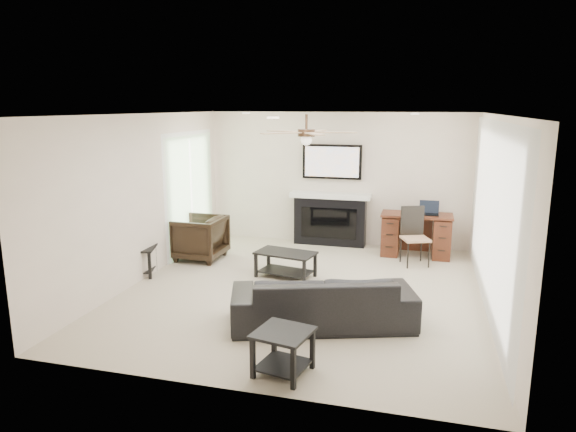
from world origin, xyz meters
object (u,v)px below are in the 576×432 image
armchair (199,238)px  fireplace_unit (330,196)px  desk (416,235)px  coffee_table (286,264)px  sofa (323,300)px

armchair → fireplace_unit: 2.58m
desk → coffee_table: bearing=-138.5°
armchair → desk: size_ratio=0.68×
coffee_table → fireplace_unit: fireplace_unit is taller
sofa → fireplace_unit: size_ratio=1.14×
fireplace_unit → armchair: bearing=-143.2°
armchair → desk: bearing=109.0°
fireplace_unit → desk: fireplace_unit is taller
desk → sofa: bearing=-107.2°
coffee_table → desk: 2.57m
fireplace_unit → desk: bearing=-12.6°
sofa → armchair: (-2.60, 2.15, 0.06)m
armchair → coffee_table: (1.70, -0.55, -0.18)m
coffee_table → desk: (1.92, 1.70, 0.18)m
sofa → coffee_table: size_ratio=2.43×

